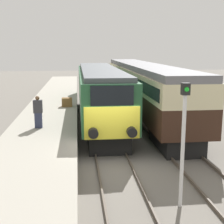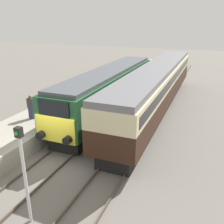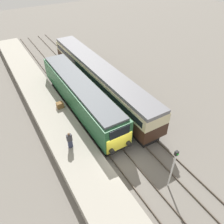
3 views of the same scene
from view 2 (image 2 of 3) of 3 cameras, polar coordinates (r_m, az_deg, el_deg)
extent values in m
plane|color=slate|center=(14.25, -13.71, -11.26)|extent=(120.00, 120.00, 0.00)
cube|color=#9E998C|center=(21.80, -8.99, 1.82)|extent=(3.50, 50.00, 1.01)
cube|color=#4C4238|center=(18.31, -6.66, -3.18)|extent=(0.07, 60.00, 0.14)
cube|color=#4C4238|center=(17.72, -2.55, -3.88)|extent=(0.07, 60.00, 0.14)
cube|color=#4C4238|center=(17.07, 3.50, -4.89)|extent=(0.07, 60.00, 0.14)
cube|color=#4C4238|center=(16.72, 8.19, -5.62)|extent=(0.07, 60.00, 0.14)
cube|color=black|center=(16.35, -7.53, -4.54)|extent=(2.03, 4.00, 1.00)
cube|color=black|center=(25.49, 4.02, 4.72)|extent=(2.03, 4.00, 1.00)
cube|color=#235633|center=(20.25, -0.50, 5.71)|extent=(2.70, 15.54, 2.44)
cube|color=yellow|center=(13.90, -12.83, -3.96)|extent=(2.48, 0.10, 1.46)
cube|color=black|center=(13.46, -13.23, 0.78)|extent=(1.89, 0.10, 0.88)
cube|color=#4C5156|center=(19.96, -0.52, 9.43)|extent=(2.38, 14.92, 0.24)
cylinder|color=black|center=(14.38, -16.00, -5.09)|extent=(0.44, 0.35, 0.44)
cylinder|color=black|center=(13.47, -10.19, -6.37)|extent=(0.44, 0.35, 0.44)
cube|color=black|center=(14.23, 2.55, -8.49)|extent=(1.89, 3.60, 0.95)
cube|color=black|center=(29.72, 13.48, 6.42)|extent=(1.89, 3.60, 0.95)
cube|color=#331E14|center=(21.38, 10.15, 4.62)|extent=(2.70, 21.24, 1.42)
cube|color=beige|center=(21.08, 10.36, 7.93)|extent=(2.71, 21.24, 1.11)
cube|color=black|center=(21.08, 10.36, 7.93)|extent=(2.75, 20.39, 0.61)
cube|color=slate|center=(20.94, 10.49, 9.90)|extent=(2.48, 21.24, 0.36)
cube|color=#2D334C|center=(17.74, -17.87, -0.21)|extent=(0.36, 0.24, 0.78)
cube|color=#333338|center=(17.52, -18.12, 1.97)|extent=(0.44, 0.26, 0.65)
sphere|color=brown|center=(17.40, -18.27, 3.31)|extent=(0.21, 0.21, 0.21)
cylinder|color=silver|center=(9.92, -19.13, -14.82)|extent=(0.12, 0.12, 3.60)
cube|color=black|center=(8.97, -20.57, -4.34)|extent=(0.24, 0.20, 0.36)
sphere|color=green|center=(8.90, -21.04, -4.61)|extent=(0.14, 0.14, 0.14)
cube|color=brown|center=(21.75, -5.56, 4.17)|extent=(0.70, 0.56, 0.60)
camera|label=1|loc=(9.71, -81.91, -12.10)|focal=50.00mm
camera|label=3|loc=(16.49, -81.05, 33.42)|focal=35.00mm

